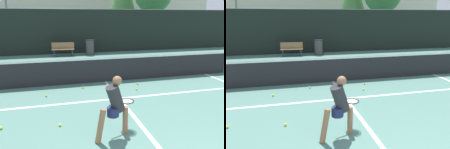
% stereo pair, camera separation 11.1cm
% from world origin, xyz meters
% --- Properties ---
extents(court_service_line, '(8.25, 0.10, 0.01)m').
position_xyz_m(court_service_line, '(0.00, 4.63, 0.00)').
color(court_service_line, white).
rests_on(court_service_line, ground).
extents(court_center_mark, '(0.10, 5.49, 0.01)m').
position_xyz_m(court_center_mark, '(0.00, 3.76, 0.00)').
color(court_center_mark, white).
rests_on(court_center_mark, ground).
extents(net, '(11.09, 0.09, 1.07)m').
position_xyz_m(net, '(0.00, 6.50, 0.51)').
color(net, slate).
rests_on(net, ground).
extents(fence_back, '(24.00, 0.06, 2.94)m').
position_xyz_m(fence_back, '(0.00, 13.59, 1.46)').
color(fence_back, black).
rests_on(fence_back, ground).
extents(player_practicing, '(1.06, 0.78, 1.34)m').
position_xyz_m(player_practicing, '(-0.72, 2.54, 0.72)').
color(player_practicing, '#8C6042').
rests_on(player_practicing, ground).
extents(tennis_ball_scattered_0, '(0.07, 0.07, 0.07)m').
position_xyz_m(tennis_ball_scattered_0, '(-1.84, 3.28, 0.03)').
color(tennis_ball_scattered_0, '#D1E033').
rests_on(tennis_ball_scattered_0, ground).
extents(tennis_ball_scattered_1, '(0.07, 0.07, 0.07)m').
position_xyz_m(tennis_ball_scattered_1, '(0.81, 5.24, 0.03)').
color(tennis_ball_scattered_1, '#D1E033').
rests_on(tennis_ball_scattered_1, ground).
extents(tennis_ball_scattered_3, '(0.07, 0.07, 0.07)m').
position_xyz_m(tennis_ball_scattered_3, '(-0.97, 5.89, 0.03)').
color(tennis_ball_scattered_3, '#D1E033').
rests_on(tennis_ball_scattered_3, ground).
extents(tennis_ball_scattered_5, '(0.07, 0.07, 0.07)m').
position_xyz_m(tennis_ball_scattered_5, '(1.07, 5.83, 0.03)').
color(tennis_ball_scattered_5, '#D1E033').
rests_on(tennis_ball_scattered_5, ground).
extents(tennis_ball_scattered_7, '(0.07, 0.07, 0.07)m').
position_xyz_m(tennis_ball_scattered_7, '(-0.12, 4.47, 0.03)').
color(tennis_ball_scattered_7, '#D1E033').
rests_on(tennis_ball_scattered_7, ground).
extents(tennis_ball_scattered_8, '(0.07, 0.07, 0.07)m').
position_xyz_m(tennis_ball_scattered_8, '(-2.20, 5.36, 0.03)').
color(tennis_ball_scattered_8, '#D1E033').
rests_on(tennis_ball_scattered_8, ground).
extents(tennis_ball_scattered_9, '(0.07, 0.07, 0.07)m').
position_xyz_m(tennis_ball_scattered_9, '(-3.13, 3.48, 0.03)').
color(tennis_ball_scattered_9, '#D1E033').
rests_on(tennis_ball_scattered_9, ground).
extents(courtside_bench, '(1.42, 0.47, 0.86)m').
position_xyz_m(courtside_bench, '(-1.34, 12.64, 0.46)').
color(courtside_bench, olive).
rests_on(courtside_bench, ground).
extents(trash_bin, '(0.57, 0.57, 0.99)m').
position_xyz_m(trash_bin, '(0.39, 12.71, 0.50)').
color(trash_bin, '#3F3F42').
rests_on(trash_bin, ground).
extents(parked_car, '(1.77, 4.09, 1.39)m').
position_xyz_m(parked_car, '(3.40, 15.74, 0.59)').
color(parked_car, black).
rests_on(parked_car, ground).
extents(building_far, '(36.00, 2.40, 6.07)m').
position_xyz_m(building_far, '(0.00, 25.86, 3.03)').
color(building_far, beige).
rests_on(building_far, ground).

